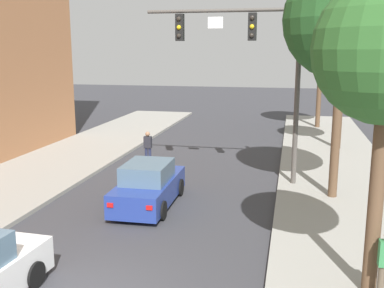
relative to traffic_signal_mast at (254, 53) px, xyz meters
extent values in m
cylinder|color=#514C47|center=(1.71, 0.01, -1.42)|extent=(0.20, 0.20, 7.50)
cylinder|color=#514C47|center=(-1.31, 0.01, 1.63)|extent=(6.03, 0.14, 0.14)
cube|color=black|center=(-0.10, 0.01, 1.00)|extent=(0.32, 0.28, 1.05)
sphere|color=#2D2823|center=(-0.10, -0.14, 1.33)|extent=(0.18, 0.18, 0.18)
sphere|color=yellow|center=(-0.10, -0.14, 1.00)|extent=(0.18, 0.18, 0.18)
sphere|color=#2D2823|center=(-0.10, -0.14, 0.67)|extent=(0.18, 0.18, 0.18)
cube|color=black|center=(-3.00, 0.01, 1.00)|extent=(0.32, 0.28, 1.05)
sphere|color=#2D2823|center=(-3.00, -0.14, 1.33)|extent=(0.18, 0.18, 0.18)
sphere|color=yellow|center=(-3.00, -0.14, 1.00)|extent=(0.18, 0.18, 0.18)
sphere|color=#2D2823|center=(-3.00, -0.14, 0.67)|extent=(0.18, 0.18, 0.18)
cube|color=white|center=(-1.55, -0.01, 1.18)|extent=(0.60, 0.03, 0.44)
cube|color=navy|center=(-3.30, -3.44, -4.76)|extent=(1.78, 4.23, 0.80)
cube|color=slate|center=(-3.30, -3.59, -4.04)|extent=(1.54, 2.03, 0.64)
cylinder|color=black|center=(-4.14, -2.15, -5.00)|extent=(0.23, 0.64, 0.64)
cylinder|color=black|center=(-2.52, -2.12, -5.00)|extent=(0.23, 0.64, 0.64)
cylinder|color=black|center=(-4.09, -4.76, -5.00)|extent=(0.23, 0.64, 0.64)
cylinder|color=black|center=(-2.47, -4.73, -5.00)|extent=(0.23, 0.64, 0.64)
cube|color=red|center=(-3.90, -5.57, -4.64)|extent=(0.20, 0.04, 0.14)
cube|color=red|center=(-2.63, -5.55, -4.64)|extent=(0.20, 0.04, 0.14)
cylinder|color=black|center=(-4.17, -9.56, -5.00)|extent=(0.25, 0.65, 0.64)
cylinder|color=#232847|center=(-5.21, 2.11, -4.90)|extent=(0.14, 0.14, 0.85)
cylinder|color=#232847|center=(-5.03, 2.11, -4.90)|extent=(0.14, 0.14, 0.85)
cube|color=#26262D|center=(-5.12, 2.11, -4.19)|extent=(0.36, 0.22, 0.56)
sphere|color=#9E7051|center=(-5.12, 2.11, -3.79)|extent=(0.22, 0.22, 0.22)
cylinder|color=brown|center=(3.53, -8.80, -4.75)|extent=(0.14, 0.14, 0.85)
cylinder|color=brown|center=(3.38, -8.36, -3.09)|extent=(0.32, 0.32, 4.16)
cylinder|color=brown|center=(3.12, -1.45, -2.78)|extent=(0.32, 0.32, 4.78)
sphere|color=#235123|center=(3.12, -1.45, 1.15)|extent=(4.13, 4.13, 4.13)
cylinder|color=brown|center=(4.06, 7.42, -2.95)|extent=(0.32, 0.32, 4.45)
sphere|color=#235123|center=(4.06, 7.42, 0.37)|extent=(2.90, 2.90, 2.90)
cylinder|color=brown|center=(3.32, 14.47, -2.83)|extent=(0.32, 0.32, 4.69)
sphere|color=#235123|center=(3.32, 14.47, 1.09)|extent=(4.21, 4.21, 4.21)
camera|label=1|loc=(1.54, -18.37, 0.13)|focal=42.91mm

